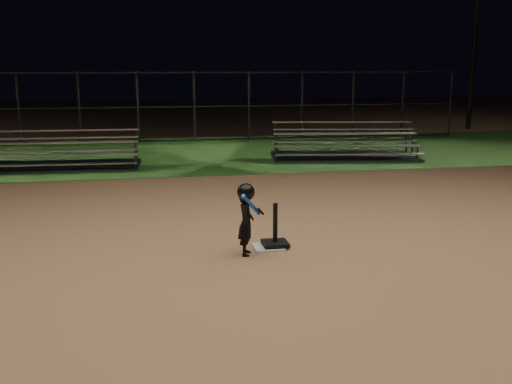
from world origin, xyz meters
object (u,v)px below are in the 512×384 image
home_plate (268,247)px  child_batter (246,217)px  bleacher_left (64,160)px  bleacher_right (344,151)px  light_pole_right (478,10)px  batting_tee (275,238)px

home_plate → child_batter: size_ratio=0.42×
bleacher_left → bleacher_right: bearing=4.3°
child_batter → light_pole_right: bearing=-26.9°
child_batter → bleacher_left: (-3.57, 8.25, -0.36)m
home_plate → bleacher_right: size_ratio=0.10×
bleacher_left → light_pole_right: bearing=26.0°
child_batter → home_plate: bearing=-42.9°
bleacher_left → light_pole_right: (15.96, 6.96, 4.75)m
child_batter → bleacher_left: child_batter is taller
bleacher_left → bleacher_right: size_ratio=0.90×
batting_tee → child_batter: bearing=-150.1°
bleacher_left → child_batter: bearing=-64.1°
batting_tee → home_plate: bearing=-171.0°
batting_tee → bleacher_right: 9.11m
bleacher_right → light_pole_right: size_ratio=0.54×
light_pole_right → bleacher_right: bearing=-139.9°
home_plate → light_pole_right: (12.00, 14.94, 4.93)m
child_batter → bleacher_right: 9.60m
home_plate → bleacher_left: bearing=116.4°
home_plate → bleacher_right: (4.05, 8.24, 0.20)m
batting_tee → light_pole_right: 19.68m
child_batter → light_pole_right: light_pole_right is taller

